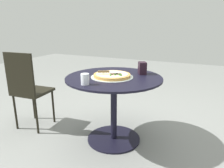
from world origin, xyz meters
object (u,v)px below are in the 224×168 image
(pizza_on_tray, at_px, (112,75))
(napkin_dispenser, at_px, (142,68))
(pizza_server, at_px, (109,72))
(drinking_cup, at_px, (85,79))
(patio_chair_far, at_px, (27,86))
(patio_table, at_px, (114,96))

(pizza_on_tray, height_order, napkin_dispenser, napkin_dispenser)
(pizza_server, distance_m, drinking_cup, 0.32)
(pizza_on_tray, relative_size, napkin_dispenser, 3.32)
(drinking_cup, relative_size, patio_chair_far, 0.11)
(pizza_on_tray, xyz_separation_m, patio_chair_far, (-0.97, -0.17, -0.19))
(patio_table, bearing_deg, pizza_server, -128.70)
(pizza_on_tray, height_order, patio_chair_far, patio_chair_far)
(patio_table, relative_size, drinking_cup, 9.91)
(napkin_dispenser, height_order, patio_chair_far, patio_chair_far)
(pizza_server, bearing_deg, drinking_cup, -103.72)
(patio_table, height_order, pizza_server, pizza_server)
(patio_table, height_order, patio_chair_far, patio_chair_far)
(patio_table, xyz_separation_m, napkin_dispenser, (0.22, 0.23, 0.26))
(napkin_dispenser, bearing_deg, patio_table, 107.72)
(drinking_cup, xyz_separation_m, napkin_dispenser, (0.32, 0.58, 0.01))
(napkin_dispenser, bearing_deg, pizza_on_tray, 108.35)
(drinking_cup, relative_size, napkin_dispenser, 0.77)
(drinking_cup, bearing_deg, pizza_server, 76.28)
(pizza_server, xyz_separation_m, napkin_dispenser, (0.25, 0.27, 0.01))
(pizza_server, xyz_separation_m, patio_chair_far, (-0.94, -0.14, -0.23))
(patio_table, xyz_separation_m, pizza_on_tray, (-0.01, -0.02, 0.21))
(pizza_on_tray, distance_m, napkin_dispenser, 0.34)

